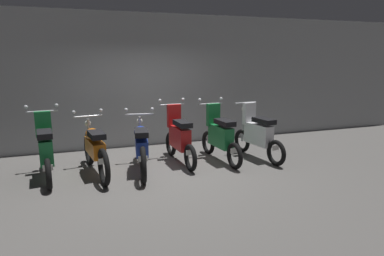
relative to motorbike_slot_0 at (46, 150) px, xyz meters
name	(u,v)px	position (x,y,z in m)	size (l,w,h in m)	color
ground_plane	(167,173)	(2.11, -0.45, -0.53)	(80.00, 80.00, 0.00)	#565451
back_wall	(141,81)	(2.11, 1.87, 1.06)	(16.00, 0.30, 3.18)	gray
motorbike_slot_0	(46,150)	(0.00, 0.00, 0.00)	(0.59, 1.68, 1.29)	black
motorbike_slot_1	(95,148)	(0.84, -0.06, -0.04)	(0.58, 1.94, 1.15)	black
motorbike_slot_2	(141,146)	(1.69, -0.16, -0.04)	(0.58, 1.94, 1.15)	black
motorbike_slot_3	(179,138)	(2.52, 0.11, 0.00)	(0.59, 1.68, 1.29)	black
motorbike_slot_4	(220,136)	(3.36, -0.05, 0.00)	(0.59, 1.68, 1.29)	black
motorbike_slot_5	(257,134)	(4.20, -0.14, 0.00)	(0.56, 1.67, 1.18)	black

